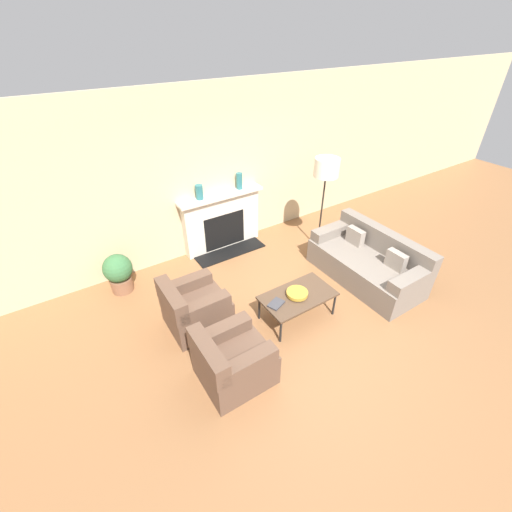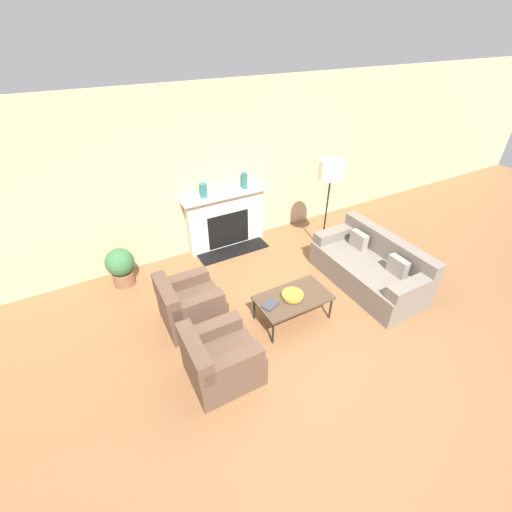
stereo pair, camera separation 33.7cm
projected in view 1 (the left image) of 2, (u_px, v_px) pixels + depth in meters
ground_plane at (315, 324)px, 4.97m from camera, size 18.00×18.00×0.00m
wall_back at (221, 171)px, 6.00m from camera, size 18.00×0.06×2.90m
fireplace at (222, 222)px, 6.38m from camera, size 1.61×0.59×1.09m
couch at (368, 263)px, 5.70m from camera, size 0.93×1.88×0.81m
armchair_near at (232, 361)px, 4.05m from camera, size 0.83×0.74×0.77m
armchair_far at (194, 308)px, 4.78m from camera, size 0.83×0.74×0.77m
coffee_table at (298, 297)px, 4.88m from camera, size 1.06×0.60×0.41m
bowl at (297, 293)px, 4.83m from camera, size 0.31×0.31×0.07m
book at (276, 304)px, 4.70m from camera, size 0.27×0.22×0.02m
floor_lamp at (326, 173)px, 5.78m from camera, size 0.43×0.43×1.75m
mantel_vase_left at (199, 192)px, 5.82m from camera, size 0.13×0.13×0.25m
mantel_vase_center_left at (239, 181)px, 6.16m from camera, size 0.11×0.11×0.30m
potted_plant at (119, 272)px, 5.39m from camera, size 0.45×0.45×0.66m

